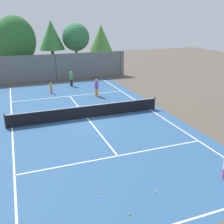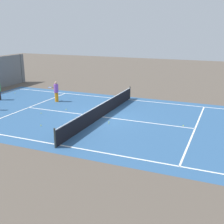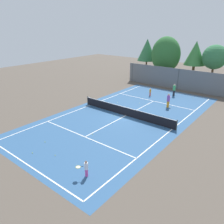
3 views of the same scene
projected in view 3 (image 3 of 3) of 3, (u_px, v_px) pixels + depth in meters
ground_plane at (126, 116)px, 24.44m from camera, size 80.00×80.00×0.00m
court_surface at (126, 116)px, 24.44m from camera, size 13.00×25.00×0.01m
tennis_net at (126, 111)px, 24.25m from camera, size 11.90×0.10×1.10m
perimeter_fence at (178, 79)px, 34.03m from camera, size 18.00×0.12×3.20m
tree_1 at (166, 55)px, 38.27m from camera, size 5.10×4.41×7.65m
tree_2 at (195, 53)px, 36.21m from camera, size 3.47×3.47×7.01m
tree_3 at (215, 57)px, 34.03m from camera, size 3.76×3.76×6.66m
tree_4 at (147, 50)px, 41.89m from camera, size 3.62×3.62×7.02m
player_0 at (150, 92)px, 31.03m from camera, size 0.24×0.24×1.11m
player_1 at (86, 168)px, 14.44m from camera, size 0.67×0.78×1.18m
player_2 at (174, 90)px, 31.02m from camera, size 0.36×0.36×1.71m
player_3 at (168, 100)px, 26.61m from camera, size 0.38×0.94×1.73m
ball_crate at (121, 109)px, 25.82m from camera, size 0.47×0.37×0.43m
tennis_ball_0 at (146, 108)px, 26.50m from camera, size 0.07×0.07×0.07m
tennis_ball_1 at (164, 122)px, 22.76m from camera, size 0.07×0.07×0.07m
tennis_ball_2 at (112, 116)px, 24.36m from camera, size 0.07×0.07×0.07m
tennis_ball_3 at (140, 103)px, 28.27m from camera, size 0.07×0.07×0.07m
tennis_ball_4 at (45, 142)px, 18.89m from camera, size 0.07×0.07×0.07m
tennis_ball_5 at (93, 134)px, 20.21m from camera, size 0.07×0.07×0.07m
tennis_ball_6 at (193, 98)px, 30.24m from camera, size 0.07×0.07×0.07m
tennis_ball_7 at (55, 155)px, 16.93m from camera, size 0.07×0.07×0.07m
tennis_ball_8 at (115, 116)px, 24.28m from camera, size 0.07×0.07×0.07m
tennis_ball_9 at (118, 103)px, 28.39m from camera, size 0.07×0.07×0.07m
tennis_ball_10 at (32, 153)px, 17.25m from camera, size 0.07×0.07×0.07m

